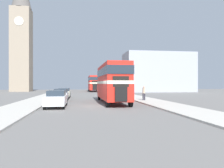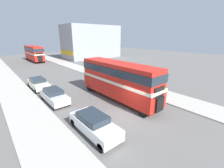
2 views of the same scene
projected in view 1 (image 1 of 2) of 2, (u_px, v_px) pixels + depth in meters
The scene contains 11 objects.
ground_plane at pixel (97, 106), 20.46m from camera, with size 120.00×120.00×0.00m, color slate.
sidewalk_right at pixel (165, 105), 21.45m from camera, with size 3.50×120.00×0.12m.
sidewalk_left at pixel (22, 107), 19.46m from camera, with size 3.50×120.00×0.12m.
double_decker_bus at pixel (112, 80), 24.13m from camera, with size 2.42×10.75×4.17m.
bus_distant at pixel (93, 82), 58.92m from camera, with size 2.52×10.87×4.19m.
car_parked_near at pixel (56, 99), 19.77m from camera, with size 1.72×4.57×1.51m.
car_parked_mid at pixel (61, 95), 27.01m from camera, with size 1.69×4.46×1.49m.
car_parked_far at pixel (64, 93), 32.76m from camera, with size 1.79×4.49×1.44m.
pedestrian_walking at pixel (144, 92), 26.58m from camera, with size 0.35×0.35×1.71m.
church_tower at pixel (21, 30), 59.28m from camera, with size 5.27×5.27×32.99m.
shop_building_block at pixel (158, 73), 57.28m from camera, with size 17.70×8.72×10.10m.
Camera 1 is at (-1.62, -20.44, 2.14)m, focal length 35.00 mm.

